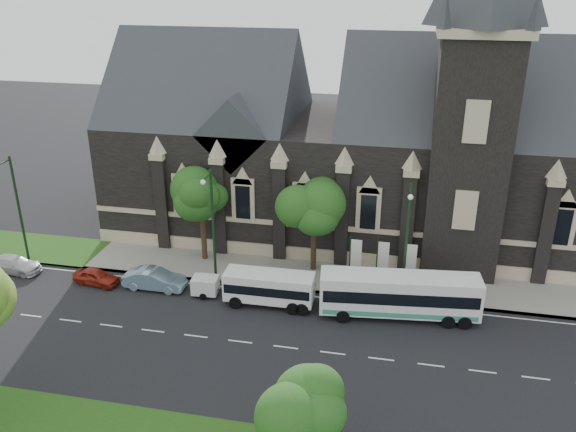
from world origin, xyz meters
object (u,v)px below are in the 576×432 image
(street_lamp_near, at_px, (407,237))
(banner_flag_left, at_px, (354,256))
(tree_park_east, at_px, (312,391))
(tour_coach, at_px, (400,295))
(sedan, at_px, (155,279))
(tree_walk_right, at_px, (318,201))
(shuttle_bus, at_px, (270,287))
(box_trailer, at_px, (205,285))
(banner_flag_center, at_px, (381,258))
(car_far_white, at_px, (13,264))
(car_far_red, at_px, (96,277))
(street_lamp_mid, at_px, (212,221))
(banner_flag_right, at_px, (408,261))
(street_lamp_far, at_px, (16,204))
(tree_walk_left, at_px, (204,194))

(street_lamp_near, relative_size, banner_flag_left, 2.25)
(tree_park_east, bearing_deg, tour_coach, 75.78)
(tree_park_east, height_order, sedan, tree_park_east)
(tree_walk_right, bearing_deg, banner_flag_left, -29.10)
(tree_walk_right, xyz_separation_m, banner_flag_left, (3.08, -1.71, -3.43))
(tree_park_east, distance_m, banner_flag_left, 18.46)
(tour_coach, distance_m, sedan, 17.96)
(shuttle_bus, relative_size, box_trailer, 2.34)
(street_lamp_near, relative_size, box_trailer, 3.31)
(street_lamp_near, bearing_deg, banner_flag_center, 131.93)
(sedan, relative_size, car_far_white, 1.05)
(car_far_red, bearing_deg, street_lamp_mid, -69.17)
(banner_flag_center, height_order, sedan, banner_flag_center)
(shuttle_bus, xyz_separation_m, sedan, (-8.91, 0.47, -0.66))
(banner_flag_right, xyz_separation_m, car_far_white, (-30.35, -3.50, -1.74))
(tree_park_east, bearing_deg, shuttle_bus, 110.74)
(tree_park_east, relative_size, banner_flag_center, 1.57)
(car_far_red, bearing_deg, box_trailer, -81.72)
(banner_flag_right, distance_m, tour_coach, 3.98)
(street_lamp_near, height_order, sedan, street_lamp_near)
(street_lamp_mid, height_order, sedan, street_lamp_mid)
(tour_coach, bearing_deg, street_lamp_far, 169.91)
(banner_flag_left, bearing_deg, street_lamp_mid, -169.50)
(banner_flag_left, distance_m, car_far_white, 26.64)
(banner_flag_left, relative_size, box_trailer, 1.47)
(banner_flag_right, relative_size, car_far_white, 0.90)
(tree_park_east, relative_size, shuttle_bus, 0.99)
(tree_walk_left, distance_m, banner_flag_right, 16.52)
(tree_walk_right, bearing_deg, box_trailer, -142.64)
(shuttle_bus, bearing_deg, tree_walk_right, 66.96)
(banner_flag_center, xyz_separation_m, shuttle_bus, (-7.48, -4.16, -0.96))
(box_trailer, bearing_deg, car_far_white, 175.45)
(tree_walk_right, xyz_separation_m, banner_flag_right, (7.08, -1.71, -3.43))
(banner_flag_left, xyz_separation_m, tour_coach, (3.54, -3.90, -0.67))
(car_far_white, bearing_deg, banner_flag_right, -80.70)
(street_lamp_far, xyz_separation_m, banner_flag_right, (30.29, 1.91, -2.73))
(street_lamp_near, height_order, car_far_red, street_lamp_near)
(box_trailer, bearing_deg, banner_flag_left, 17.13)
(box_trailer, height_order, car_far_red, box_trailer)
(street_lamp_near, distance_m, banner_flag_right, 3.34)
(banner_flag_left, distance_m, box_trailer, 11.17)
(tree_park_east, xyz_separation_m, banner_flag_left, (0.11, 18.32, -2.24))
(tree_park_east, xyz_separation_m, street_lamp_mid, (-10.18, 16.42, 0.49))
(sedan, bearing_deg, tree_park_east, -135.82)
(car_far_red, height_order, car_far_white, car_far_white)
(street_lamp_far, bearing_deg, box_trailer, -6.98)
(street_lamp_near, xyz_separation_m, banner_flag_right, (0.29, 1.91, -2.73))
(street_lamp_near, distance_m, street_lamp_mid, 14.00)
(tour_coach, height_order, car_far_white, tour_coach)
(box_trailer, bearing_deg, street_lamp_far, 169.75)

